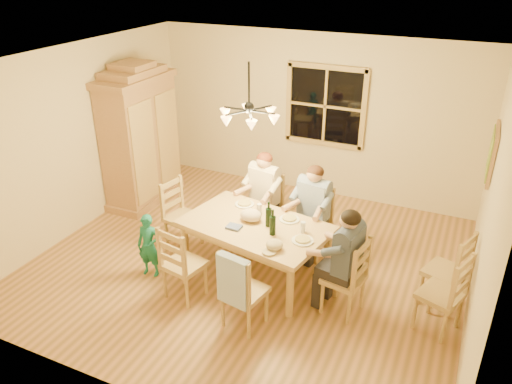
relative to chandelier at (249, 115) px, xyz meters
The scene contains 33 objects.
floor 2.08m from the chandelier, ahead, with size 5.50×5.50×0.00m, color olive.
ceiling 0.62m from the chandelier, ahead, with size 5.50×5.00×0.02m, color white.
wall_back 2.60m from the chandelier, 90.00° to the left, with size 5.50×0.02×2.70m, color beige.
wall_left 2.84m from the chandelier, behind, with size 0.02×5.00×2.70m, color beige.
wall_right 2.84m from the chandelier, ahead, with size 0.02×5.00×2.70m, color beige.
window 2.53m from the chandelier, 85.36° to the left, with size 1.30×0.06×1.30m.
painting 3.00m from the chandelier, 23.86° to the left, with size 0.06×0.78×0.64m.
chandelier is the anchor object (origin of this frame).
armoire 2.81m from the chandelier, 157.61° to the left, with size 0.66×1.40×2.30m.
dining_table 1.45m from the chandelier, 51.71° to the right, with size 1.96×1.40×0.76m.
chair_far_left 1.90m from the chandelier, 98.02° to the left, with size 0.51×0.49×0.99m.
chair_far_right 1.97m from the chandelier, 37.30° to the left, with size 0.51×0.49×0.99m.
chair_near_left 2.07m from the chandelier, 111.97° to the right, with size 0.51×0.49×0.99m.
chair_near_right 2.17m from the chandelier, 67.49° to the right, with size 0.51×0.49×0.99m.
chair_end_left 2.05m from the chandelier, behind, with size 0.49×0.51×0.99m.
chair_end_right 2.32m from the chandelier, 18.35° to the right, with size 0.49×0.51×0.99m.
adult_woman 1.41m from the chandelier, 98.02° to the left, with size 0.45×0.48×0.87m.
adult_plaid_man 1.51m from the chandelier, 37.30° to the left, with size 0.45×0.48×0.87m.
adult_slate_man 1.94m from the chandelier, 18.35° to the right, with size 0.48×0.45×0.87m.
towel 1.97m from the chandelier, 71.68° to the right, with size 0.38×0.10×0.58m, color #95A6C9.
wine_bottle_a 1.23m from the chandelier, 31.10° to the right, with size 0.08×0.08×0.33m, color black.
wine_bottle_b 1.31m from the chandelier, 38.32° to the right, with size 0.08×0.08×0.33m, color black.
plate_woman 1.33m from the chandelier, 133.22° to the left, with size 0.26×0.26×0.02m, color white.
plate_plaid 1.42m from the chandelier, ahead, with size 0.26×0.26×0.02m, color white.
plate_slate 1.62m from the chandelier, 23.94° to the right, with size 0.26×0.26×0.02m, color white.
wine_glass_a 1.25m from the chandelier, 10.14° to the left, with size 0.06×0.06×0.14m, color silver.
wine_glass_b 1.49m from the chandelier, 12.90° to the right, with size 0.06×0.06×0.14m, color silver.
cap 1.56m from the chandelier, 46.83° to the right, with size 0.20×0.20×0.11m, color tan.
napkin 1.38m from the chandelier, 90.46° to the right, with size 0.18×0.14×0.03m, color #505B92.
cloth_bundle 1.26m from the chandelier, 61.04° to the right, with size 0.28×0.22×0.15m, color #C6AC90.
child 2.11m from the chandelier, 143.10° to the right, with size 0.31×0.21×0.86m, color #197264.
chair_spare_front 3.04m from the chandelier, ahead, with size 0.55×0.56×0.99m.
chair_spare_back 3.03m from the chandelier, ahead, with size 0.54×0.56×0.99m.
Camera 1 is at (2.45, -5.15, 3.85)m, focal length 35.00 mm.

